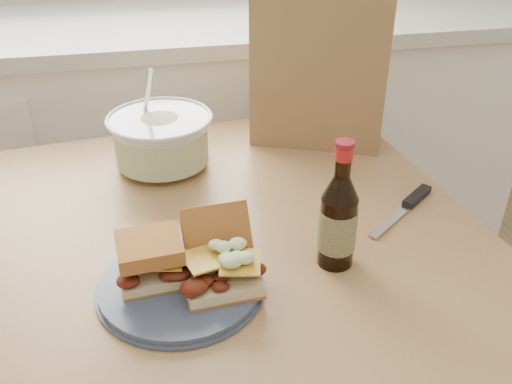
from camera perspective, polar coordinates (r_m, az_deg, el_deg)
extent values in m
cube|color=white|center=(1.93, -12.04, 2.38)|extent=(2.40, 0.60, 0.90)
cube|color=silver|center=(1.75, -13.77, 15.93)|extent=(2.50, 0.64, 0.04)
cube|color=#A8864F|center=(1.00, -4.06, -5.61)|extent=(1.04, 1.04, 0.04)
cube|color=#A8864F|center=(1.57, -22.74, -10.76)|extent=(0.07, 0.07, 0.74)
cube|color=#A8864F|center=(1.67, 6.76, -5.45)|extent=(0.07, 0.07, 0.74)
cylinder|color=#3D4A62|center=(0.89, -7.53, -9.18)|extent=(0.25, 0.25, 0.02)
cube|color=beige|center=(0.89, -10.34, -7.96)|extent=(0.10, 0.09, 0.02)
cube|color=gold|center=(0.87, -10.53, -6.46)|extent=(0.06, 0.06, 0.00)
cube|color=#BA7131|center=(0.86, -10.65, -5.46)|extent=(0.10, 0.09, 0.03)
cube|color=beige|center=(0.86, -3.54, -8.57)|extent=(0.12, 0.11, 0.02)
cube|color=gold|center=(0.84, -3.61, -6.76)|extent=(0.07, 0.07, 0.00)
cube|color=#BA7131|center=(0.89, -3.95, -4.26)|extent=(0.11, 0.08, 0.09)
cone|color=silver|center=(1.20, -9.42, 4.93)|extent=(0.21, 0.21, 0.11)
cylinder|color=silver|center=(1.20, -9.40, 4.72)|extent=(0.19, 0.19, 0.07)
torus|color=silver|center=(1.18, -9.65, 7.32)|extent=(0.22, 0.22, 0.01)
cylinder|color=silver|center=(1.19, -10.85, 9.32)|extent=(0.04, 0.09, 0.14)
cylinder|color=black|center=(0.91, 8.10, -3.88)|extent=(0.06, 0.06, 0.12)
cone|color=black|center=(0.86, 8.49, 0.42)|extent=(0.06, 0.06, 0.04)
cylinder|color=black|center=(0.84, 8.72, 3.01)|extent=(0.02, 0.02, 0.05)
cylinder|color=red|center=(0.84, 8.80, 3.88)|extent=(0.03, 0.03, 0.02)
cylinder|color=maroon|center=(0.83, 8.88, 4.80)|extent=(0.03, 0.03, 0.01)
cylinder|color=#353D1E|center=(0.91, 8.13, -3.64)|extent=(0.06, 0.06, 0.07)
cube|color=silver|center=(1.06, 13.51, -2.64)|extent=(0.12, 0.10, 0.00)
cube|color=black|center=(1.13, 15.80, -0.42)|extent=(0.08, 0.07, 0.01)
cube|color=#A47D4F|center=(1.29, 6.55, 13.41)|extent=(0.34, 0.28, 0.37)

